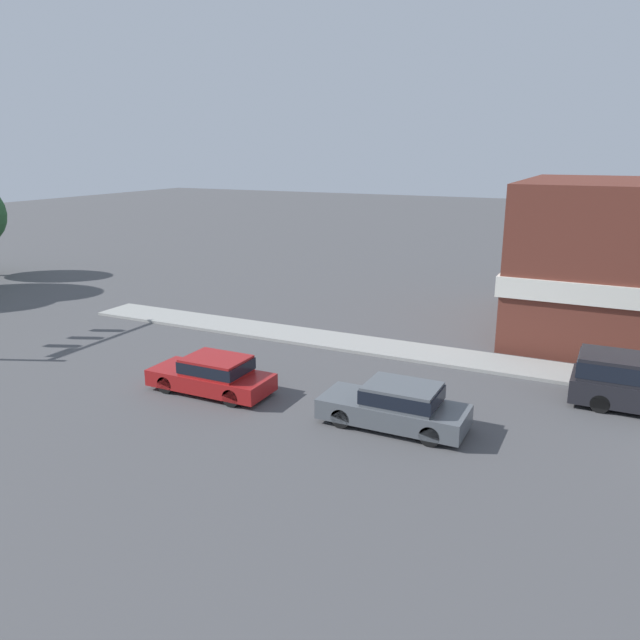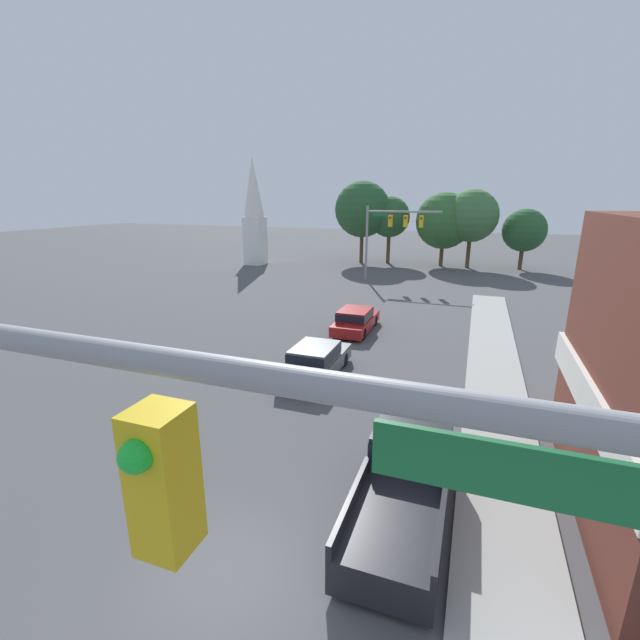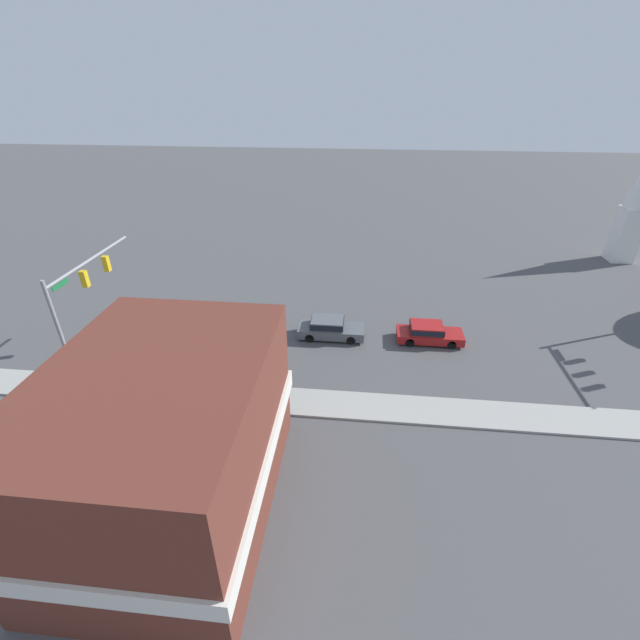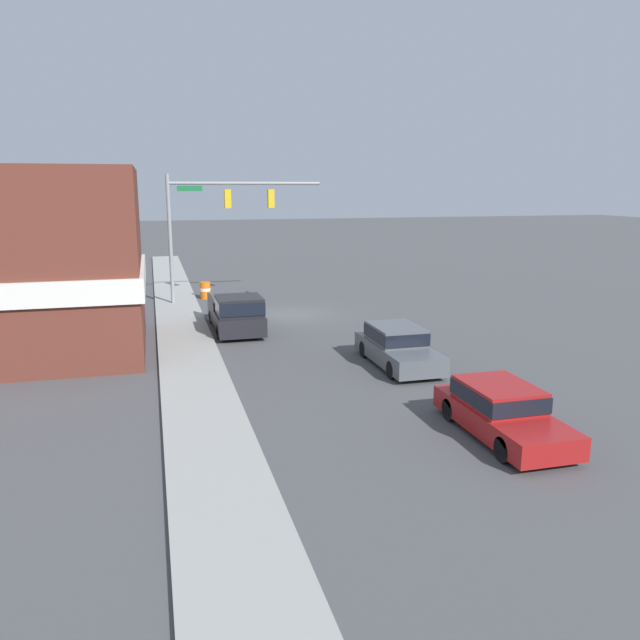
{
  "view_description": "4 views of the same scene",
  "coord_description": "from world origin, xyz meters",
  "views": [
    {
      "loc": [
        -19.98,
        4.47,
        8.85
      ],
      "look_at": [
        -0.99,
        13.72,
        3.04
      ],
      "focal_mm": 35.0,
      "sensor_mm": 36.0,
      "label": 1
    },
    {
      "loc": [
        4.39,
        -6.31,
        7.84
      ],
      "look_at": [
        -1.22,
        9.12,
        3.1
      ],
      "focal_mm": 24.0,
      "sensor_mm": 36.0,
      "label": 2
    },
    {
      "loc": [
        25.12,
        12.56,
        16.78
      ],
      "look_at": [
        -0.79,
        9.88,
        2.04
      ],
      "focal_mm": 24.0,
      "sensor_mm": 36.0,
      "label": 3
    },
    {
      "loc": [
        6.92,
        31.9,
        6.67
      ],
      "look_at": [
        1.5,
        11.82,
        2.23
      ],
      "focal_mm": 35.0,
      "sensor_mm": 36.0,
      "label": 4
    }
  ],
  "objects": [
    {
      "name": "car_lead",
      "position": [
        -1.91,
        10.48,
        0.78
      ],
      "size": [
        1.89,
        4.84,
        1.51
      ],
      "color": "black",
      "rests_on": "ground"
    },
    {
      "name": "construction_barrel",
      "position": [
        3.9,
        -6.13,
        0.52
      ],
      "size": [
        0.65,
        0.65,
        1.02
      ],
      "color": "orange",
      "rests_on": "ground"
    },
    {
      "name": "sidewalk_curb",
      "position": [
        5.7,
        0.0,
        0.07
      ],
      "size": [
        2.4,
        60.0,
        0.14
      ],
      "color": "#9E9E99",
      "rests_on": "ground"
    },
    {
      "name": "near_signal_assembly",
      "position": [
        3.16,
        -4.38,
        5.42
      ],
      "size": [
        8.82,
        0.49,
        7.38
      ],
      "color": "gray",
      "rests_on": "ground"
    },
    {
      "name": "car_second_ahead",
      "position": [
        -2.04,
        17.65,
        0.74
      ],
      "size": [
        1.87,
        4.72,
        1.41
      ],
      "color": "black",
      "rests_on": "ground"
    },
    {
      "name": "ground_plane",
      "position": [
        0.0,
        0.0,
        0.0
      ],
      "size": [
        200.0,
        200.0,
        0.0
      ],
      "primitive_type": "plane",
      "color": "#4C4C4F"
    },
    {
      "name": "pickup_truck_parked",
      "position": [
        3.25,
        3.32,
        0.91
      ],
      "size": [
        2.1,
        5.55,
        1.85
      ],
      "color": "black",
      "rests_on": "ground"
    }
  ]
}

